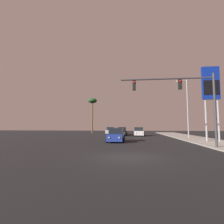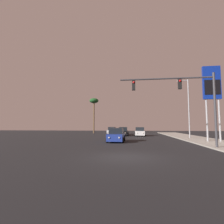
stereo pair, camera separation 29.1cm
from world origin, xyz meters
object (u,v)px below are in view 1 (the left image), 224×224
(traffic_light_mast, at_px, (186,94))
(gas_station_sign, at_px, (211,87))
(car_white, at_px, (139,132))
(car_blue, at_px, (116,135))
(street_lamp, at_px, (187,105))
(car_silver, at_px, (111,131))
(palm_tree_far, at_px, (92,103))
(car_red, at_px, (122,131))
(car_black, at_px, (122,132))

(traffic_light_mast, distance_m, gas_station_sign, 7.80)
(car_white, relative_size, traffic_light_mast, 0.52)
(traffic_light_mast, relative_size, gas_station_sign, 0.93)
(car_blue, xyz_separation_m, street_lamp, (10.40, 6.47, 4.36))
(car_silver, distance_m, gas_station_sign, 25.07)
(car_silver, relative_size, palm_tree_far, 0.47)
(traffic_light_mast, height_order, street_lamp, street_lamp)
(car_white, bearing_deg, car_red, -57.79)
(car_blue, relative_size, traffic_light_mast, 0.52)
(car_blue, height_order, street_lamp, street_lamp)
(car_blue, relative_size, car_red, 1.00)
(street_lamp, xyz_separation_m, gas_station_sign, (1.08, -5.90, 1.50))
(traffic_light_mast, bearing_deg, car_white, 100.63)
(car_white, distance_m, traffic_light_mast, 19.26)
(car_black, distance_m, palm_tree_far, 15.30)
(car_silver, xyz_separation_m, street_lamp, (13.50, -13.63, 4.36))
(street_lamp, bearing_deg, gas_station_sign, -79.64)
(palm_tree_far, bearing_deg, car_black, -51.39)
(car_blue, height_order, traffic_light_mast, traffic_light_mast)
(car_white, height_order, car_silver, same)
(car_white, bearing_deg, palm_tree_far, -40.86)
(car_blue, bearing_deg, street_lamp, -147.69)
(car_black, distance_m, car_silver, 7.60)
(car_blue, distance_m, car_silver, 20.35)
(gas_station_sign, height_order, palm_tree_far, palm_tree_far)
(car_blue, xyz_separation_m, car_black, (-0.00, 13.17, 0.00))
(car_black, bearing_deg, car_white, 179.10)
(car_red, height_order, traffic_light_mast, traffic_light_mast)
(car_silver, bearing_deg, car_red, 160.79)
(car_white, distance_m, car_blue, 13.57)
(car_black, relative_size, palm_tree_far, 0.47)
(gas_station_sign, xyz_separation_m, palm_tree_far, (-19.87, 23.09, 1.45))
(car_black, height_order, palm_tree_far, palm_tree_far)
(traffic_light_mast, relative_size, palm_tree_far, 0.90)
(car_blue, height_order, car_red, same)
(car_black, height_order, traffic_light_mast, traffic_light_mast)
(traffic_light_mast, bearing_deg, car_silver, 111.14)
(street_lamp, bearing_deg, car_silver, 134.72)
(car_silver, height_order, gas_station_sign, gas_station_sign)
(car_silver, bearing_deg, car_black, 115.93)
(car_silver, relative_size, street_lamp, 0.48)
(street_lamp, bearing_deg, traffic_light_mast, -107.19)
(car_white, distance_m, car_silver, 9.42)
(gas_station_sign, bearing_deg, street_lamp, 100.36)
(traffic_light_mast, bearing_deg, street_lamp, 72.81)
(car_silver, height_order, street_lamp, street_lamp)
(car_blue, relative_size, gas_station_sign, 0.48)
(car_white, xyz_separation_m, car_blue, (-3.27, -13.17, 0.00))
(car_silver, distance_m, street_lamp, 19.68)
(car_white, xyz_separation_m, gas_station_sign, (8.21, -12.59, 5.86))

